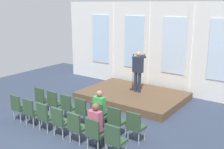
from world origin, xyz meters
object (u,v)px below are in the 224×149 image
at_px(audience_r1_c5, 96,124).
at_px(chair_r1_c6, 115,139).
at_px(chair_r1_c3, 60,120).
at_px(chair_r0_c3, 83,110).
at_px(chair_r0_c2, 68,105).
at_px(chair_r1_c4, 77,126).
at_px(chair_r1_c2, 45,115).
at_px(speaker, 138,68).
at_px(audience_r0_c4, 100,108).
at_px(chair_r0_c4, 99,114).
at_px(chair_r0_c1, 55,102).
at_px(chair_r1_c5, 95,132).
at_px(mic_stand, 133,82).
at_px(chair_r0_c5, 116,119).
at_px(chair_r1_c1, 31,110).
at_px(chair_r1_c0, 19,106).
at_px(chair_r0_c6, 135,125).
at_px(chair_r0_c0, 42,98).

bearing_deg(audience_r1_c5, chair_r1_c6, -6.86).
bearing_deg(chair_r1_c3, chair_r0_c3, 90.00).
xyz_separation_m(chair_r0_c2, chair_r1_c4, (1.33, -1.02, 0.00)).
height_order(chair_r1_c2, chair_r1_c3, same).
height_order(speaker, audience_r0_c4, speaker).
height_order(chair_r0_c4, audience_r0_c4, audience_r0_c4).
relative_size(speaker, chair_r0_c2, 1.83).
bearing_deg(chair_r1_c2, chair_r0_c1, 123.14).
bearing_deg(chair_r1_c5, speaker, 105.75).
relative_size(mic_stand, chair_r0_c5, 1.65).
bearing_deg(chair_r0_c5, chair_r1_c1, -159.05).
distance_m(chair_r0_c1, chair_r0_c3, 1.33).
relative_size(audience_r0_c4, chair_r1_c0, 1.40).
bearing_deg(chair_r0_c5, chair_r1_c2, -152.95).
distance_m(chair_r0_c2, chair_r1_c2, 1.02).
height_order(chair_r0_c5, chair_r1_c2, same).
bearing_deg(mic_stand, chair_r1_c2, -95.72).
bearing_deg(chair_r0_c5, audience_r1_c5, -90.00).
bearing_deg(chair_r1_c2, chair_r1_c3, 0.00).
relative_size(chair_r1_c2, audience_r1_c5, 0.70).
bearing_deg(chair_r1_c4, mic_stand, 101.08).
bearing_deg(audience_r1_c5, chair_r0_c4, 125.32).
distance_m(chair_r1_c2, chair_r1_c3, 0.67).
height_order(chair_r0_c4, chair_r0_c6, same).
distance_m(chair_r1_c1, chair_r1_c6, 3.33).
bearing_deg(chair_r1_c3, audience_r0_c4, 58.85).
height_order(chair_r0_c0, chair_r0_c6, same).
xyz_separation_m(mic_stand, chair_r1_c0, (-1.78, -4.50, -0.10)).
bearing_deg(chair_r1_c6, chair_r1_c5, 180.00).
relative_size(audience_r0_c4, chair_r1_c5, 1.40).
distance_m(speaker, chair_r0_c3, 3.42).
bearing_deg(chair_r0_c1, chair_r1_c4, -27.05).
bearing_deg(chair_r0_c3, chair_r1_c4, -56.86).
bearing_deg(chair_r0_c0, chair_r1_c5, -17.03).
distance_m(chair_r0_c0, chair_r1_c6, 4.12).
bearing_deg(chair_r1_c6, chair_r0_c1, 162.97).
xyz_separation_m(chair_r1_c0, chair_r1_c6, (3.99, 0.00, 0.00)).
relative_size(chair_r0_c0, chair_r0_c6, 1.00).
distance_m(chair_r0_c6, chair_r1_c5, 1.22).
relative_size(speaker, chair_r0_c4, 1.83).
bearing_deg(audience_r0_c4, mic_stand, 104.53).
bearing_deg(chair_r0_c0, chair_r0_c3, 0.00).
relative_size(chair_r0_c1, chair_r0_c2, 1.00).
distance_m(chair_r0_c3, audience_r0_c4, 0.70).
relative_size(chair_r1_c1, chair_r1_c5, 1.00).
xyz_separation_m(speaker, chair_r1_c3, (-0.10, -4.35, -0.77)).
height_order(speaker, audience_r1_c5, speaker).
xyz_separation_m(speaker, chair_r1_c1, (-1.43, -4.35, -0.77)).
bearing_deg(chair_r1_c5, chair_r0_c0, 162.97).
bearing_deg(speaker, chair_r0_c2, -102.99).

